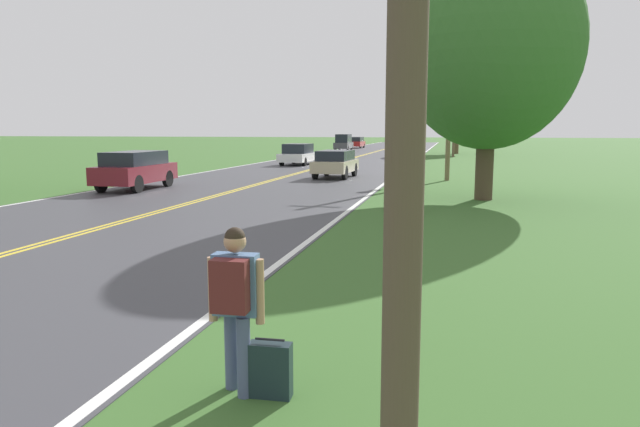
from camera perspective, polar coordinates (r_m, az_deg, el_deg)
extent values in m
cylinder|color=#475175|center=(6.02, -8.86, -13.33)|extent=(0.13, 0.13, 0.82)
cylinder|color=#475175|center=(5.83, -7.64, -14.07)|extent=(0.13, 0.13, 0.82)
cube|color=#4C6B93|center=(5.69, -8.41, -7.01)|extent=(0.45, 0.20, 0.61)
sphere|color=tan|center=(5.60, -8.51, -2.79)|extent=(0.22, 0.22, 0.22)
sphere|color=#2D2319|center=(5.59, -8.52, -2.40)|extent=(0.20, 0.20, 0.20)
cylinder|color=tan|center=(5.79, -10.70, -7.43)|extent=(0.09, 0.09, 0.65)
cylinder|color=tan|center=(5.64, -6.04, -7.77)|extent=(0.09, 0.09, 0.65)
cube|color=#561E1E|center=(5.53, -9.02, -7.18)|extent=(0.36, 0.19, 0.51)
cube|color=#19282D|center=(5.85, -4.99, -15.33)|extent=(0.43, 0.19, 0.55)
cylinder|color=black|center=(5.73, -5.03, -12.44)|extent=(0.30, 0.04, 0.02)
cylinder|color=red|center=(18.77, 8.70, 1.10)|extent=(0.27, 0.27, 0.56)
sphere|color=red|center=(18.73, 8.73, 2.12)|extent=(0.26, 0.26, 0.26)
cylinder|color=red|center=(18.75, 9.25, 1.27)|extent=(0.08, 0.10, 0.10)
cylinder|color=red|center=(18.77, 8.17, 1.31)|extent=(0.08, 0.10, 0.10)
cylinder|color=gray|center=(27.62, 8.63, 5.67)|extent=(0.07, 0.07, 2.73)
cylinder|color=white|center=(27.57, 8.67, 7.98)|extent=(0.60, 0.02, 0.60)
torus|color=red|center=(27.56, 8.67, 7.98)|extent=(0.55, 0.07, 0.55)
cube|color=white|center=(27.58, 8.65, 6.84)|extent=(0.44, 0.02, 0.44)
cylinder|color=brown|center=(30.45, 12.82, 10.96)|extent=(0.24, 0.24, 8.21)
cube|color=brown|center=(30.82, 13.04, 17.49)|extent=(1.80, 0.12, 0.10)
cylinder|color=brown|center=(57.43, 13.29, 9.55)|extent=(0.24, 0.24, 8.05)
cube|color=brown|center=(57.62, 13.41, 12.96)|extent=(1.80, 0.12, 0.10)
cylinder|color=brown|center=(64.77, 13.47, 7.44)|extent=(0.57, 0.57, 3.65)
ellipsoid|color=#2D5B23|center=(64.86, 13.60, 11.17)|extent=(5.66, 5.66, 6.51)
cylinder|color=#473828|center=(22.36, 16.14, 5.02)|extent=(0.66, 0.66, 2.89)
ellipsoid|color=#386B2D|center=(22.54, 16.60, 15.89)|extent=(6.63, 6.63, 7.62)
cylinder|color=black|center=(28.18, -18.03, 3.40)|extent=(0.22, 0.77, 0.76)
cylinder|color=black|center=(27.39, -14.98, 3.39)|extent=(0.22, 0.77, 0.76)
cylinder|color=black|center=(25.83, -21.06, 2.83)|extent=(0.22, 0.77, 0.76)
cylinder|color=black|center=(24.96, -17.83, 2.82)|extent=(0.22, 0.77, 0.76)
cube|color=maroon|center=(26.54, -17.97, 3.85)|extent=(1.99, 4.51, 0.75)
cube|color=#1E232D|center=(26.51, -18.03, 5.29)|extent=(1.73, 3.16, 0.59)
cylinder|color=black|center=(30.12, 2.50, 4.10)|extent=(0.23, 0.77, 0.76)
cylinder|color=black|center=(30.52, -0.48, 4.16)|extent=(0.23, 0.77, 0.76)
cylinder|color=black|center=(32.52, 3.46, 4.40)|extent=(0.23, 0.77, 0.76)
cylinder|color=black|center=(32.88, 0.67, 4.46)|extent=(0.23, 0.77, 0.76)
cube|color=#C1B28E|center=(31.48, 1.55, 4.78)|extent=(1.96, 4.02, 0.62)
cube|color=#1E232D|center=(31.45, 1.56, 5.83)|extent=(1.70, 2.82, 0.54)
cylinder|color=black|center=(44.96, -2.64, 5.43)|extent=(0.22, 0.64, 0.64)
cylinder|color=black|center=(44.47, -0.49, 5.40)|extent=(0.22, 0.64, 0.64)
cylinder|color=black|center=(42.15, -3.86, 5.22)|extent=(0.22, 0.64, 0.64)
cylinder|color=black|center=(41.63, -1.57, 5.20)|extent=(0.22, 0.64, 0.64)
cube|color=white|center=(43.28, -2.13, 5.67)|extent=(2.08, 4.83, 0.59)
cube|color=#1E232D|center=(43.07, -2.21, 6.52)|extent=(1.79, 2.68, 0.71)
cylinder|color=black|center=(55.05, 9.21, 5.89)|extent=(0.21, 0.68, 0.68)
cylinder|color=black|center=(55.20, 7.54, 5.93)|extent=(0.21, 0.68, 0.68)
cylinder|color=black|center=(57.36, 9.40, 5.98)|extent=(0.21, 0.68, 0.68)
cylinder|color=black|center=(57.51, 7.79, 6.02)|extent=(0.21, 0.68, 0.68)
cube|color=black|center=(56.26, 8.49, 6.21)|extent=(1.84, 3.76, 0.57)
cube|color=#1E232D|center=(56.25, 8.50, 6.77)|extent=(1.62, 2.64, 0.52)
cylinder|color=black|center=(73.79, 1.96, 6.60)|extent=(0.21, 0.69, 0.69)
cylinder|color=black|center=(73.52, 3.17, 6.59)|extent=(0.21, 0.69, 0.69)
cylinder|color=black|center=(71.03, 1.54, 6.53)|extent=(0.21, 0.69, 0.69)
cylinder|color=black|center=(70.75, 2.79, 6.52)|extent=(0.21, 0.69, 0.69)
cube|color=#47474C|center=(72.26, 2.37, 6.82)|extent=(1.81, 4.56, 0.73)
cube|color=#1E232D|center=(72.24, 2.37, 7.52)|extent=(1.59, 3.19, 1.03)
cylinder|color=black|center=(84.62, 3.23, 6.79)|extent=(0.22, 0.61, 0.61)
cylinder|color=black|center=(84.29, 4.40, 6.77)|extent=(0.22, 0.61, 0.61)
cylinder|color=black|center=(82.09, 2.86, 6.74)|extent=(0.22, 0.61, 0.61)
cylinder|color=black|center=(81.75, 4.06, 6.73)|extent=(0.22, 0.61, 0.61)
cube|color=#A81E1E|center=(83.17, 3.64, 6.98)|extent=(2.05, 4.23, 0.69)
cube|color=#1E232D|center=(83.16, 3.65, 7.43)|extent=(1.79, 2.97, 0.63)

